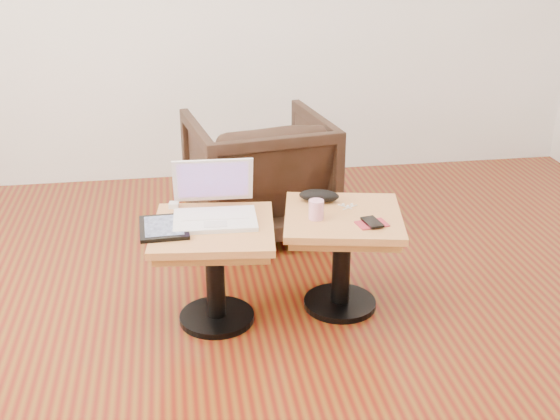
{
  "coord_description": "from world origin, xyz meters",
  "views": [
    {
      "loc": [
        -0.41,
        -2.17,
        1.61
      ],
      "look_at": [
        -0.0,
        0.43,
        0.49
      ],
      "focal_mm": 45.0,
      "sensor_mm": 36.0,
      "label": 1
    }
  ],
  "objects": [
    {
      "name": "room_shell",
      "position": [
        0.0,
        0.0,
        1.35
      ],
      "size": [
        4.52,
        4.52,
        2.71
      ],
      "color": "#5A170C",
      "rests_on": "ground"
    },
    {
      "name": "side_table_left",
      "position": [
        -0.28,
        0.43,
        0.33
      ],
      "size": [
        0.54,
        0.54,
        0.44
      ],
      "rotation": [
        0.0,
        0.0,
        -0.11
      ],
      "color": "black",
      "rests_on": "ground"
    },
    {
      "name": "side_table_right",
      "position": [
        0.27,
        0.46,
        0.33
      ],
      "size": [
        0.57,
        0.57,
        0.44
      ],
      "rotation": [
        0.0,
        0.0,
        -0.2
      ],
      "color": "black",
      "rests_on": "ground"
    },
    {
      "name": "laptop",
      "position": [
        -0.26,
        0.51,
        0.49
      ],
      "size": [
        0.35,
        0.34,
        0.23
      ],
      "rotation": [
        0.0,
        0.0,
        -0.04
      ],
      "color": "white",
      "rests_on": "side_table_left"
    },
    {
      "name": "tablet",
      "position": [
        -0.47,
        0.42,
        0.45
      ],
      "size": [
        0.2,
        0.25,
        0.02
      ],
      "rotation": [
        0.0,
        0.0,
        0.04
      ],
      "color": "black",
      "rests_on": "side_table_left"
    },
    {
      "name": "charging_adapter",
      "position": [
        -0.43,
        0.64,
        0.46
      ],
      "size": [
        0.05,
        0.05,
        0.02
      ],
      "primitive_type": "cube",
      "rotation": [
        0.0,
        0.0,
        -0.18
      ],
      "color": "white",
      "rests_on": "side_table_left"
    },
    {
      "name": "glasses_case",
      "position": [
        0.2,
        0.61,
        0.47
      ],
      "size": [
        0.19,
        0.13,
        0.06
      ],
      "primitive_type": "ellipsoid",
      "rotation": [
        0.0,
        0.0,
        -0.31
      ],
      "color": "black",
      "rests_on": "side_table_right"
    },
    {
      "name": "striped_cup",
      "position": [
        0.15,
        0.43,
        0.48
      ],
      "size": [
        0.08,
        0.08,
        0.08
      ],
      "primitive_type": "cylinder",
      "rotation": [
        0.0,
        0.0,
        0.22
      ],
      "color": "#D44283",
      "rests_on": "side_table_right"
    },
    {
      "name": "earbuds_tangle",
      "position": [
        0.31,
        0.53,
        0.45
      ],
      "size": [
        0.07,
        0.05,
        0.01
      ],
      "color": "white",
      "rests_on": "side_table_right"
    },
    {
      "name": "phone_on_sleeve",
      "position": [
        0.36,
        0.34,
        0.45
      ],
      "size": [
        0.13,
        0.12,
        0.02
      ],
      "rotation": [
        0.0,
        0.0,
        0.16
      ],
      "color": "maroon",
      "rests_on": "side_table_right"
    },
    {
      "name": "armchair",
      "position": [
        0.02,
        1.32,
        0.33
      ],
      "size": [
        0.8,
        0.81,
        0.65
      ],
      "primitive_type": "imported",
      "rotation": [
        0.0,
        0.0,
        3.3
      ],
      "color": "black",
      "rests_on": "ground"
    }
  ]
}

